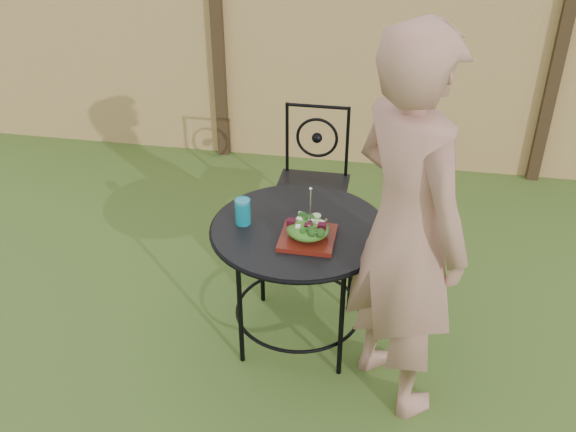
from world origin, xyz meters
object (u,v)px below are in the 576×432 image
object	(u,v)px
patio_table	(299,249)
salad_plate	(308,238)
patio_chair	(313,178)
diner	(406,231)

from	to	relation	value
patio_table	salad_plate	distance (m)	0.20
patio_chair	salad_plate	size ratio (longest dim) A/B	3.52
patio_table	diner	xyz separation A→B (m)	(0.53, -0.29, 0.36)
patio_chair	salad_plate	xyz separation A→B (m)	(0.13, -1.05, 0.23)
diner	patio_table	bearing A→B (deg)	21.08
patio_chair	diner	bearing A→B (deg)	-64.31
patio_table	diner	size ratio (longest dim) A/B	0.49
salad_plate	patio_chair	bearing A→B (deg)	96.81
patio_table	diner	world-z (taller)	diner
diner	patio_chair	bearing A→B (deg)	-14.46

